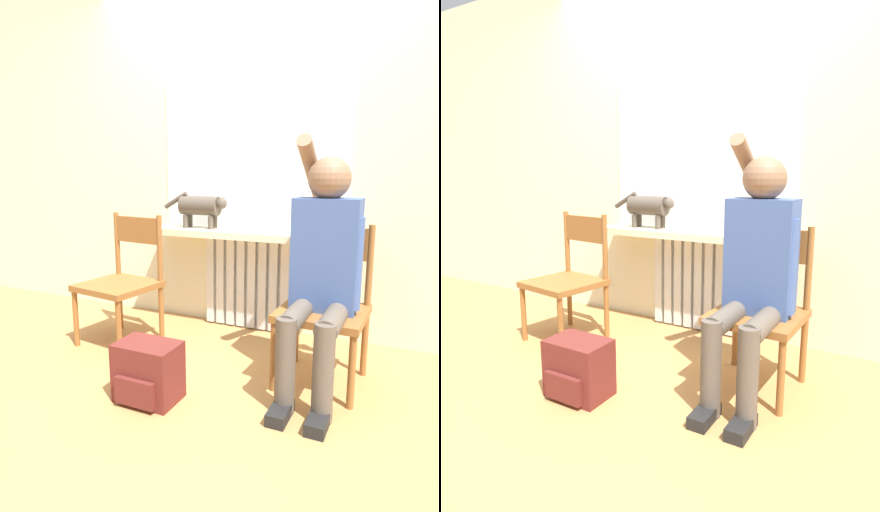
# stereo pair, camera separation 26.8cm
# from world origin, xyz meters

# --- Properties ---
(ground_plane) EXTENTS (12.00, 12.00, 0.00)m
(ground_plane) POSITION_xyz_m (0.00, 0.00, 0.00)
(ground_plane) COLOR #B27F47
(wall_with_window) EXTENTS (7.00, 0.06, 2.70)m
(wall_with_window) POSITION_xyz_m (0.00, 1.23, 1.35)
(wall_with_window) COLOR beige
(wall_with_window) RESTS_ON ground_plane
(radiator) EXTENTS (0.67, 0.08, 0.70)m
(radiator) POSITION_xyz_m (0.00, 1.15, 0.35)
(radiator) COLOR silver
(radiator) RESTS_ON ground_plane
(windowsill) EXTENTS (1.46, 0.28, 0.05)m
(windowsill) POSITION_xyz_m (0.00, 1.06, 0.72)
(windowsill) COLOR beige
(windowsill) RESTS_ON radiator
(window_glass) EXTENTS (1.40, 0.01, 1.04)m
(window_glass) POSITION_xyz_m (0.00, 1.20, 1.26)
(window_glass) COLOR white
(window_glass) RESTS_ON windowsill
(chair_left) EXTENTS (0.51, 0.51, 0.87)m
(chair_left) POSITION_xyz_m (-0.68, 0.55, 0.44)
(chair_left) COLOR brown
(chair_left) RESTS_ON ground_plane
(chair_right) EXTENTS (0.47, 0.47, 0.87)m
(chair_right) POSITION_xyz_m (0.69, 0.55, 0.44)
(chair_right) COLOR brown
(chair_right) RESTS_ON ground_plane
(person) EXTENTS (0.36, 0.95, 1.34)m
(person) POSITION_xyz_m (0.68, 0.44, 0.68)
(person) COLOR brown
(person) RESTS_ON ground_plane
(cat) EXTENTS (0.52, 0.14, 0.27)m
(cat) POSITION_xyz_m (-0.34, 1.06, 0.90)
(cat) COLOR #4C4238
(cat) RESTS_ON windowsill
(backpack) EXTENTS (0.32, 0.25, 0.30)m
(backpack) POSITION_xyz_m (-0.07, -0.05, 0.15)
(backpack) COLOR maroon
(backpack) RESTS_ON ground_plane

